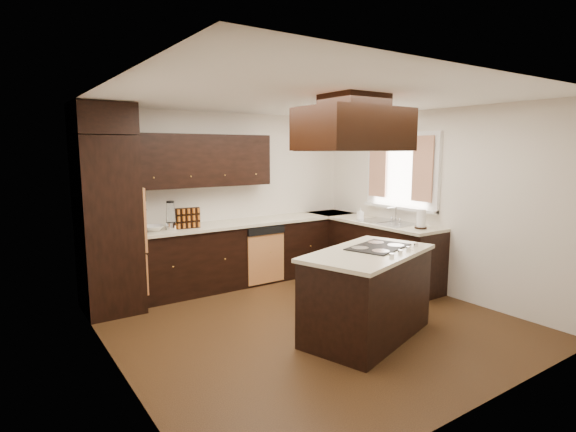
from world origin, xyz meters
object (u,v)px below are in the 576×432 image
at_px(range_hood, 353,129).
at_px(spice_rack, 187,218).
at_px(island, 367,296).
at_px(oven_column, 108,225).

xyz_separation_m(range_hood, spice_rack, (-0.86, 2.27, -1.10)).
bearing_deg(island, oven_column, 113.47).
bearing_deg(spice_rack, range_hood, -61.35).
distance_m(island, spice_rack, 2.65).
bearing_deg(oven_column, island, -49.04).
relative_size(oven_column, island, 1.45).
xyz_separation_m(oven_column, range_hood, (1.88, -2.25, 1.10)).
distance_m(island, range_hood, 1.73).
height_order(island, spice_rack, spice_rack).
height_order(oven_column, spice_rack, oven_column).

